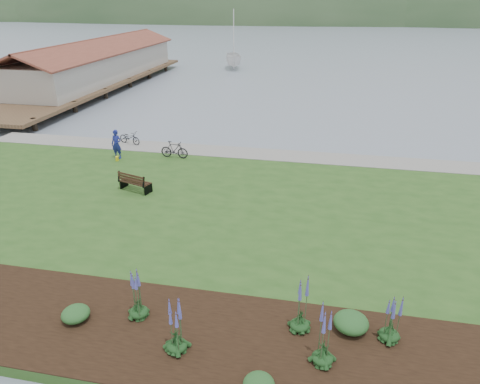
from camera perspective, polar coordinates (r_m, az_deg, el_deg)
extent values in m
plane|color=slate|center=(22.62, -5.64, -1.34)|extent=(600.00, 600.00, 0.00)
cube|color=#274F1B|center=(20.84, -7.22, -3.23)|extent=(34.00, 20.00, 0.40)
cube|color=gray|center=(28.61, -1.76, 5.40)|extent=(34.00, 2.20, 0.03)
cube|color=black|center=(13.86, -5.23, -18.66)|extent=(24.00, 4.40, 0.04)
cube|color=#4C3826|center=(53.14, -18.94, 13.72)|extent=(8.00, 36.00, 0.30)
cube|color=#B2ADA3|center=(54.61, -18.16, 15.86)|extent=(6.40, 28.00, 3.00)
cube|color=black|center=(23.37, -13.77, 1.32)|extent=(1.84, 1.10, 0.05)
cube|color=black|center=(23.03, -14.38, 1.77)|extent=(1.70, 0.68, 0.54)
cube|color=black|center=(24.02, -15.22, 1.15)|extent=(0.24, 0.59, 0.48)
cube|color=black|center=(22.95, -12.13, 0.35)|extent=(0.24, 0.59, 0.48)
imported|color=navy|center=(28.26, -16.17, 6.45)|extent=(0.84, 0.61, 2.17)
imported|color=black|center=(31.01, -14.51, 7.04)|extent=(1.13, 1.87, 0.93)
imported|color=black|center=(27.68, -8.75, 5.60)|extent=(0.62, 1.84, 1.09)
imported|color=silver|center=(65.33, -0.82, 16.11)|extent=(11.90, 12.03, 25.82)
cube|color=gold|center=(28.10, -16.07, 4.31)|extent=(0.25, 0.30, 0.28)
ellipsoid|color=#133516|center=(13.43, -8.41, -19.59)|extent=(0.62, 0.62, 0.31)
cone|color=#414598|center=(12.74, -8.70, -16.28)|extent=(0.40, 0.40, 1.75)
ellipsoid|color=#133516|center=(14.05, 7.95, -17.15)|extent=(0.62, 0.62, 0.31)
cone|color=#414598|center=(13.32, 8.25, -13.51)|extent=(0.32, 0.32, 1.96)
ellipsoid|color=#133516|center=(13.18, 10.92, -20.89)|extent=(0.62, 0.62, 0.31)
cone|color=#414598|center=(12.48, 11.32, -17.59)|extent=(0.32, 0.32, 1.74)
ellipsoid|color=#133516|center=(14.35, 19.25, -17.53)|extent=(0.62, 0.62, 0.31)
cone|color=#414598|center=(13.76, 19.80, -14.64)|extent=(0.36, 0.36, 1.55)
ellipsoid|color=#133516|center=(14.74, -13.32, -15.32)|extent=(0.62, 0.62, 0.31)
cone|color=#414598|center=(14.10, -13.74, -12.03)|extent=(0.40, 0.40, 1.80)
ellipsoid|color=#1E4C21|center=(15.15, -21.07, -14.92)|extent=(0.89, 0.89, 0.45)
ellipsoid|color=#1E4C21|center=(14.26, 14.59, -16.47)|extent=(1.09, 1.09, 0.54)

